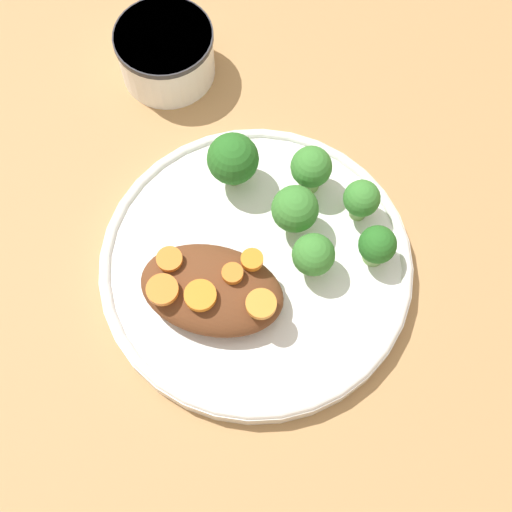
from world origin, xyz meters
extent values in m
plane|color=tan|center=(0.00, 0.00, 0.00)|extent=(4.00, 4.00, 0.00)
cylinder|color=white|center=(0.00, 0.00, 0.01)|extent=(0.28, 0.28, 0.02)
torus|color=white|center=(0.00, 0.00, 0.02)|extent=(0.28, 0.28, 0.01)
cylinder|color=white|center=(-0.14, 0.20, 0.03)|extent=(0.10, 0.10, 0.06)
cylinder|color=#333338|center=(-0.14, 0.20, 0.05)|extent=(0.10, 0.10, 0.01)
cylinder|color=white|center=(-0.14, 0.20, 0.05)|extent=(0.08, 0.08, 0.01)
ellipsoid|color=brown|center=(-0.03, -0.04, 0.04)|extent=(0.13, 0.08, 0.04)
cylinder|color=#759E51|center=(-0.04, 0.08, 0.03)|extent=(0.01, 0.01, 0.02)
sphere|color=#286B23|center=(-0.04, 0.08, 0.06)|extent=(0.05, 0.05, 0.05)
cylinder|color=#759E51|center=(0.05, 0.01, 0.03)|extent=(0.02, 0.02, 0.02)
sphere|color=#3D8433|center=(0.05, 0.01, 0.05)|extent=(0.04, 0.04, 0.04)
cylinder|color=#759E51|center=(0.03, 0.09, 0.03)|extent=(0.02, 0.02, 0.02)
sphere|color=#3D8433|center=(0.03, 0.09, 0.05)|extent=(0.04, 0.04, 0.04)
cylinder|color=#7FA85B|center=(0.02, 0.04, 0.03)|extent=(0.01, 0.01, 0.02)
sphere|color=#3D8433|center=(0.02, 0.04, 0.05)|extent=(0.04, 0.04, 0.04)
cylinder|color=#7FA85B|center=(0.10, 0.03, 0.03)|extent=(0.02, 0.02, 0.02)
sphere|color=#286B23|center=(0.10, 0.03, 0.05)|extent=(0.03, 0.03, 0.03)
cylinder|color=#759E51|center=(0.08, 0.07, 0.03)|extent=(0.02, 0.02, 0.02)
sphere|color=#3D8433|center=(0.08, 0.07, 0.05)|extent=(0.03, 0.03, 0.03)
cylinder|color=orange|center=(-0.03, -0.05, 0.06)|extent=(0.03, 0.03, 0.01)
cylinder|color=orange|center=(0.02, -0.05, 0.06)|extent=(0.03, 0.03, 0.01)
cylinder|color=orange|center=(-0.01, -0.03, 0.06)|extent=(0.02, 0.02, 0.01)
cylinder|color=orange|center=(0.00, -0.01, 0.06)|extent=(0.02, 0.02, 0.01)
cylinder|color=orange|center=(-0.07, -0.06, 0.06)|extent=(0.03, 0.03, 0.01)
cylinder|color=orange|center=(-0.07, -0.03, 0.06)|extent=(0.02, 0.02, 0.00)
camera|label=1|loc=(0.06, -0.24, 0.61)|focal=50.00mm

